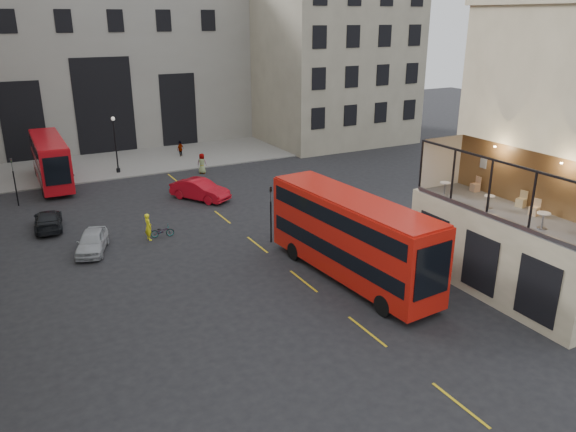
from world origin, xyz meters
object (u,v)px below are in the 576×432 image
car_a (92,241)px  cyclist (148,227)px  street_lamp_b (116,148)px  bus_far (50,159)px  cafe_table_mid (489,200)px  cafe_chair_c (521,202)px  car_b (200,190)px  cafe_chair_d (475,187)px  pedestrian_c (180,149)px  traffic_light_near (271,207)px  pedestrian_b (72,183)px  traffic_light_far (14,176)px  pedestrian_d (202,163)px  bicycle (162,231)px  car_c (48,220)px  cafe_chair_b (534,210)px  cafe_table_near (543,218)px  cafe_table_far (445,187)px  bus_near (351,234)px

car_a → cyclist: bearing=24.2°
street_lamp_b → bus_far: 5.90m
cafe_table_mid → cafe_chair_c: cafe_chair_c is taller
car_b → cafe_chair_d: size_ratio=5.86×
car_a → pedestrian_c: pedestrian_c is taller
traffic_light_near → pedestrian_b: bearing=119.0°
street_lamp_b → pedestrian_c: street_lamp_b is taller
traffic_light_far → car_a: size_ratio=0.94×
pedestrian_d → cafe_chair_c: 31.14m
pedestrian_d → cafe_table_mid: size_ratio=2.80×
bicycle → cyclist: (-0.92, -0.09, 0.51)m
traffic_light_far → car_c: size_ratio=0.86×
traffic_light_near → cafe_chair_b: size_ratio=4.59×
traffic_light_near → cafe_table_near: size_ratio=4.88×
car_a → cafe_chair_d: size_ratio=4.75×
car_a → car_c: (-1.94, 5.67, -0.05)m
cafe_table_far → pedestrian_d: bearing=99.8°
cafe_chair_d → cafe_table_mid: bearing=-122.7°
bicycle → pedestrian_d: size_ratio=0.81×
bus_far → cafe_table_mid: size_ratio=15.31×
car_c → bicycle: bearing=147.2°
bus_far → car_c: 11.69m
bus_far → car_c: (-1.67, -11.45, -1.68)m
cafe_chair_c → cafe_chair_d: cafe_chair_d is taller
bus_far → traffic_light_near: bearing=-62.8°
bicycle → cafe_table_mid: bearing=-129.2°
traffic_light_near → pedestrian_b: (-9.75, 17.56, -1.55)m
cyclist → cafe_chair_d: (15.48, -12.94, 3.95)m
pedestrian_c → cafe_chair_c: size_ratio=2.01×
traffic_light_near → traffic_light_far: same height
bus_near → pedestrian_c: bearing=88.8°
bus_near → bicycle: 13.63m
car_b → cafe_table_far: (7.53, -19.21, 4.26)m
traffic_light_far → bus_far: bus_far is taller
bus_far → cafe_chair_c: cafe_chair_c is taller
traffic_light_far → cafe_chair_b: cafe_chair_b is taller
car_c → cyclist: bearing=142.4°
car_a → cafe_table_near: 25.76m
pedestrian_c → cafe_chair_d: size_ratio=2.01×
traffic_light_near → car_a: traffic_light_near is taller
street_lamp_b → pedestrian_c: bearing=25.5°
cyclist → cafe_table_mid: (13.89, -15.42, 4.14)m
bus_far → pedestrian_b: size_ratio=5.92×
bus_far → cafe_chair_b: 39.08m
street_lamp_b → cafe_chair_b: size_ratio=6.43×
street_lamp_b → car_c: (-7.49, -12.43, -1.75)m
pedestrian_b → cafe_table_mid: (16.72, -28.78, 4.17)m
bus_near → bicycle: bus_near is taller
bus_near → cafe_table_far: cafe_table_far is taller
car_c → cafe_table_near: cafe_table_near is taller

